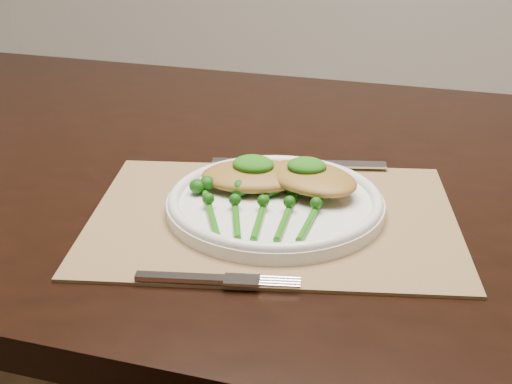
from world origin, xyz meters
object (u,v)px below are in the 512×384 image
(dining_table, at_px, (283,381))
(placemat, at_px, (273,217))
(chicken_fillet_left, at_px, (255,176))
(broccolini_bundle, at_px, (261,214))
(dinner_plate, at_px, (275,202))

(dining_table, bearing_deg, placemat, -81.22)
(chicken_fillet_left, bearing_deg, dining_table, 67.39)
(placemat, height_order, broccolini_bundle, broccolini_bundle)
(chicken_fillet_left, bearing_deg, dinner_plate, -58.11)
(placemat, height_order, chicken_fillet_left, chicken_fillet_left)
(broccolini_bundle, bearing_deg, dining_table, 84.25)
(dinner_plate, bearing_deg, dining_table, 98.48)
(dinner_plate, distance_m, broccolini_bundle, 0.05)
(placemat, relative_size, dinner_plate, 1.65)
(dinner_plate, xyz_separation_m, chicken_fillet_left, (-0.04, 0.03, 0.02))
(broccolini_bundle, bearing_deg, chicken_fillet_left, 100.23)
(dining_table, bearing_deg, broccolini_bundle, -84.05)
(placemat, distance_m, dinner_plate, 0.02)
(chicken_fillet_left, bearing_deg, placemat, -66.94)
(broccolini_bundle, bearing_deg, placemat, 71.77)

